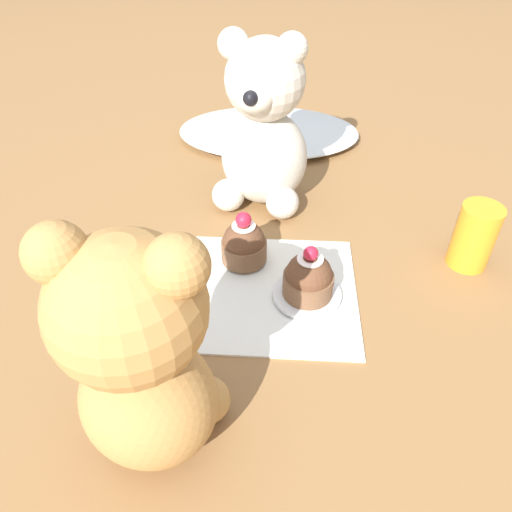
{
  "coord_description": "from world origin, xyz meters",
  "views": [
    {
      "loc": [
        0.02,
        -0.42,
        0.42
      ],
      "look_at": [
        0.0,
        0.0,
        0.06
      ],
      "focal_mm": 35.0,
      "sensor_mm": 36.0,
      "label": 1
    }
  ],
  "objects_px": {
    "saucer_plate": "(307,294)",
    "cupcake_near_cream_bear": "(244,244)",
    "teddy_bear_cream": "(261,130)",
    "teddy_bear_tan": "(141,355)",
    "juice_glass": "(474,236)",
    "cupcake_near_tan_bear": "(308,278)"
  },
  "relations": [
    {
      "from": "teddy_bear_tan",
      "to": "cupcake_near_tan_bear",
      "type": "relative_size",
      "value": 3.51
    },
    {
      "from": "teddy_bear_tan",
      "to": "juice_glass",
      "type": "relative_size",
      "value": 2.83
    },
    {
      "from": "teddy_bear_cream",
      "to": "saucer_plate",
      "type": "bearing_deg",
      "value": -62.16
    },
    {
      "from": "teddy_bear_cream",
      "to": "teddy_bear_tan",
      "type": "xyz_separation_m",
      "value": [
        -0.07,
        -0.39,
        0.01
      ]
    },
    {
      "from": "teddy_bear_tan",
      "to": "saucer_plate",
      "type": "relative_size",
      "value": 3.0
    },
    {
      "from": "teddy_bear_tan",
      "to": "cupcake_near_tan_bear",
      "type": "distance_m",
      "value": 0.24
    },
    {
      "from": "cupcake_near_cream_bear",
      "to": "saucer_plate",
      "type": "distance_m",
      "value": 0.1
    },
    {
      "from": "saucer_plate",
      "to": "cupcake_near_tan_bear",
      "type": "distance_m",
      "value": 0.03
    },
    {
      "from": "juice_glass",
      "to": "teddy_bear_cream",
      "type": "bearing_deg",
      "value": 154.47
    },
    {
      "from": "cupcake_near_cream_bear",
      "to": "juice_glass",
      "type": "bearing_deg",
      "value": 3.24
    },
    {
      "from": "saucer_plate",
      "to": "cupcake_near_cream_bear",
      "type": "bearing_deg",
      "value": 141.54
    },
    {
      "from": "teddy_bear_cream",
      "to": "teddy_bear_tan",
      "type": "bearing_deg",
      "value": -89.87
    },
    {
      "from": "teddy_bear_tan",
      "to": "cupcake_near_cream_bear",
      "type": "relative_size",
      "value": 3.37
    },
    {
      "from": "saucer_plate",
      "to": "teddy_bear_tan",
      "type": "bearing_deg",
      "value": -126.34
    },
    {
      "from": "saucer_plate",
      "to": "juice_glass",
      "type": "relative_size",
      "value": 0.94
    },
    {
      "from": "cupcake_near_cream_bear",
      "to": "juice_glass",
      "type": "relative_size",
      "value": 0.84
    },
    {
      "from": "cupcake_near_cream_bear",
      "to": "teddy_bear_cream",
      "type": "bearing_deg",
      "value": 84.65
    },
    {
      "from": "cupcake_near_cream_bear",
      "to": "teddy_bear_tan",
      "type": "bearing_deg",
      "value": -103.14
    },
    {
      "from": "juice_glass",
      "to": "cupcake_near_tan_bear",
      "type": "bearing_deg",
      "value": -159.05
    },
    {
      "from": "teddy_bear_tan",
      "to": "saucer_plate",
      "type": "bearing_deg",
      "value": -120.62
    },
    {
      "from": "teddy_bear_tan",
      "to": "juice_glass",
      "type": "xyz_separation_m",
      "value": [
        0.34,
        0.26,
        -0.08
      ]
    },
    {
      "from": "juice_glass",
      "to": "teddy_bear_tan",
      "type": "bearing_deg",
      "value": -142.29
    }
  ]
}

